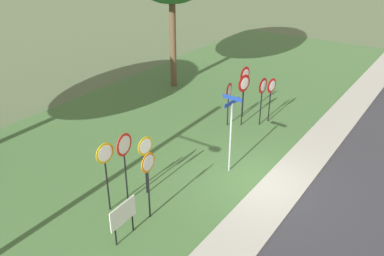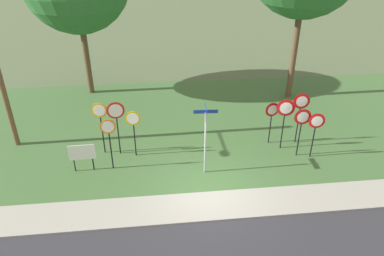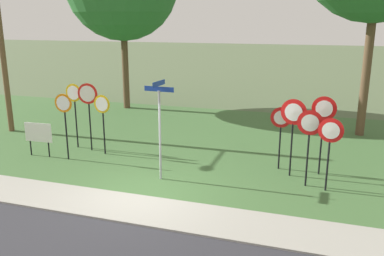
# 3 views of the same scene
# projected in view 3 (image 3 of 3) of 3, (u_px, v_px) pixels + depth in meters

# --- Properties ---
(ground_plane) EXTENTS (160.00, 160.00, 0.00)m
(ground_plane) POSITION_uv_depth(u_px,v_px,m) (142.00, 197.00, 11.55)
(ground_plane) COLOR #4C5B3D
(sidewalk_strip) EXTENTS (44.00, 1.60, 0.06)m
(sidewalk_strip) POSITION_uv_depth(u_px,v_px,m) (129.00, 208.00, 10.81)
(sidewalk_strip) COLOR #99968C
(sidewalk_strip) RESTS_ON ground_plane
(grass_median) EXTENTS (44.00, 12.00, 0.04)m
(grass_median) POSITION_uv_depth(u_px,v_px,m) (202.00, 140.00, 17.06)
(grass_median) COLOR #3D6033
(grass_median) RESTS_ON ground_plane
(stop_sign_near_left) EXTENTS (0.78, 0.13, 2.60)m
(stop_sign_near_left) POSITION_uv_depth(u_px,v_px,m) (88.00, 102.00, 15.10)
(stop_sign_near_left) COLOR black
(stop_sign_near_left) RESTS_ON grass_median
(stop_sign_near_right) EXTENTS (0.69, 0.11, 2.53)m
(stop_sign_near_right) POSITION_uv_depth(u_px,v_px,m) (74.00, 102.00, 15.47)
(stop_sign_near_right) COLOR black
(stop_sign_near_right) RESTS_ON grass_median
(stop_sign_far_left) EXTENTS (0.67, 0.11, 2.25)m
(stop_sign_far_left) POSITION_uv_depth(u_px,v_px,m) (102.00, 112.00, 14.72)
(stop_sign_far_left) COLOR black
(stop_sign_far_left) RESTS_ON grass_median
(stop_sign_far_center) EXTENTS (0.65, 0.10, 2.40)m
(stop_sign_far_center) POSITION_uv_depth(u_px,v_px,m) (64.00, 113.00, 14.12)
(stop_sign_far_center) COLOR black
(stop_sign_far_center) RESTS_ON grass_median
(yield_sign_near_left) EXTENTS (0.71, 0.14, 2.20)m
(yield_sign_near_left) POSITION_uv_depth(u_px,v_px,m) (330.00, 138.00, 11.45)
(yield_sign_near_left) COLOR black
(yield_sign_near_left) RESTS_ON grass_median
(yield_sign_near_right) EXTENTS (0.69, 0.13, 2.13)m
(yield_sign_near_right) POSITION_uv_depth(u_px,v_px,m) (281.00, 124.00, 13.21)
(yield_sign_near_right) COLOR black
(yield_sign_near_right) RESTS_ON grass_median
(yield_sign_far_left) EXTENTS (0.81, 0.18, 2.51)m
(yield_sign_far_left) POSITION_uv_depth(u_px,v_px,m) (293.00, 119.00, 12.52)
(yield_sign_far_left) COLOR black
(yield_sign_far_left) RESTS_ON grass_median
(yield_sign_far_right) EXTENTS (0.76, 0.13, 2.57)m
(yield_sign_far_right) POSITION_uv_depth(u_px,v_px,m) (323.00, 117.00, 12.64)
(yield_sign_far_right) COLOR black
(yield_sign_far_right) RESTS_ON grass_median
(yield_sign_center) EXTENTS (0.75, 0.11, 2.35)m
(yield_sign_center) POSITION_uv_depth(u_px,v_px,m) (309.00, 130.00, 11.76)
(yield_sign_center) COLOR black
(yield_sign_center) RESTS_ON grass_median
(street_name_post) EXTENTS (0.96, 0.82, 3.11)m
(street_name_post) POSITION_uv_depth(u_px,v_px,m) (160.00, 122.00, 12.29)
(street_name_post) COLOR #9EA0A8
(street_name_post) RESTS_ON grass_median
(notice_board) EXTENTS (1.10, 0.08, 1.25)m
(notice_board) POSITION_uv_depth(u_px,v_px,m) (38.00, 134.00, 14.72)
(notice_board) COLOR black
(notice_board) RESTS_ON grass_median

